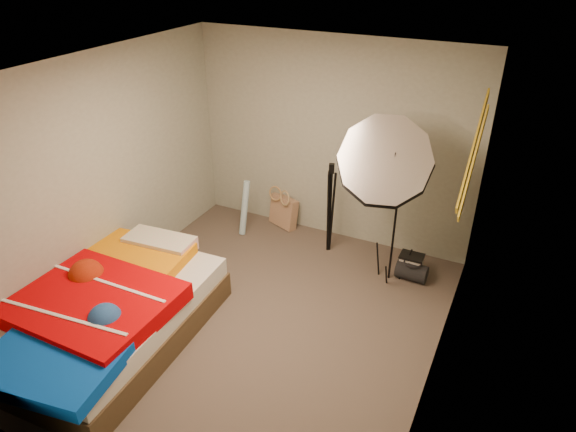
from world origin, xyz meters
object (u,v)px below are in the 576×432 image
Objects in this scene: wrapping_roll at (245,208)px; photo_umbrella at (385,162)px; tote_bag at (284,212)px; duffel_bag at (412,272)px; bed at (106,312)px; camera_tripod at (330,202)px; camera_case at (411,266)px.

wrapping_roll is 0.36× the size of photo_umbrella.
tote_bag is 1.19× the size of duffel_bag.
bed is 2.08× the size of camera_tripod.
wrapping_roll is at bearing -111.74° from tote_bag.
tote_bag is at bearing 167.29° from duffel_bag.
wrapping_roll is at bearing 179.65° from camera_case.
photo_umbrella is (1.48, -0.71, 1.25)m from tote_bag.
bed is at bearing -135.72° from camera_case.
duffel_bag is at bearing -67.50° from camera_case.
wrapping_roll is 2.32m from bed.
tote_bag is 0.94m from camera_tripod.
wrapping_roll is 2.93× the size of camera_case.
photo_umbrella is (2.01, 1.99, 1.14)m from bed.
camera_tripod reaches higher than tote_bag.
camera_case is 0.09m from duffel_bag.
camera_case is (2.18, -0.00, -0.24)m from wrapping_roll.
bed is at bearing -118.37° from camera_tripod.
photo_umbrella reaches higher than camera_tripod.
camera_case is at bearing 114.51° from duffel_bag.
wrapping_roll is (-0.36, -0.39, 0.16)m from tote_bag.
camera_tripod is at bearing -0.63° from tote_bag.
bed reaches higher than tote_bag.
photo_umbrella reaches higher than bed.
wrapping_roll is 2.17m from photo_umbrella.
photo_umbrella reaches higher than camera_case.
camera_tripod is (1.13, 0.09, 0.30)m from wrapping_roll.
camera_tripod is at bearing 174.70° from camera_case.
camera_tripod reaches higher than bed.
tote_bag is 0.20× the size of photo_umbrella.
photo_umbrella reaches higher than wrapping_roll.
duffel_bag is at bearing -9.05° from camera_tripod.
bed is at bearing -135.12° from duffel_bag.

